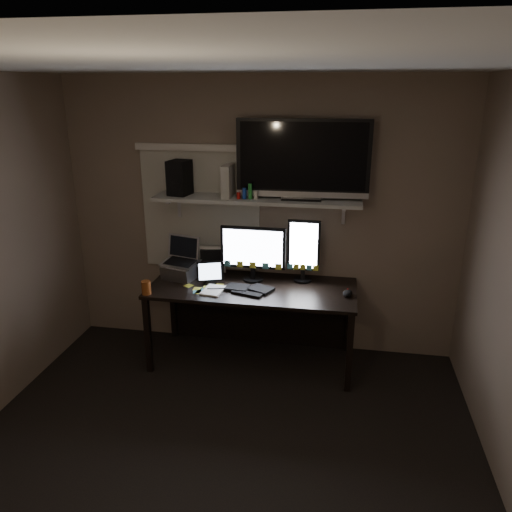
% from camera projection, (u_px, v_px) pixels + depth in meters
% --- Properties ---
extents(floor, '(3.60, 3.60, 0.00)m').
position_uv_depth(floor, '(214.00, 471.00, 3.27)').
color(floor, black).
rests_on(floor, ground).
extents(ceiling, '(3.60, 3.60, 0.00)m').
position_uv_depth(ceiling, '(200.00, 64.00, 2.46)').
color(ceiling, silver).
rests_on(ceiling, back_wall).
extents(back_wall, '(3.60, 0.00, 3.60)m').
position_uv_depth(back_wall, '(260.00, 218.00, 4.54)').
color(back_wall, '#6F5F50').
rests_on(back_wall, floor).
extents(window_blinds, '(1.10, 0.02, 1.10)m').
position_uv_depth(window_blinds, '(201.00, 211.00, 4.60)').
color(window_blinds, beige).
rests_on(window_blinds, back_wall).
extents(desk, '(1.80, 0.75, 0.73)m').
position_uv_depth(desk, '(255.00, 300.00, 4.54)').
color(desk, black).
rests_on(desk, floor).
extents(wall_shelf, '(1.80, 0.35, 0.03)m').
position_uv_depth(wall_shelf, '(256.00, 199.00, 4.31)').
color(wall_shelf, '#AFAFAA').
rests_on(wall_shelf, back_wall).
extents(monitor_landscape, '(0.58, 0.07, 0.51)m').
position_uv_depth(monitor_landscape, '(253.00, 253.00, 4.43)').
color(monitor_landscape, black).
rests_on(monitor_landscape, desk).
extents(monitor_portrait, '(0.29, 0.06, 0.57)m').
position_uv_depth(monitor_portrait, '(304.00, 251.00, 4.40)').
color(monitor_portrait, black).
rests_on(monitor_portrait, desk).
extents(keyboard, '(0.44, 0.27, 0.02)m').
position_uv_depth(keyboard, '(249.00, 288.00, 4.29)').
color(keyboard, black).
rests_on(keyboard, desk).
extents(mouse, '(0.10, 0.14, 0.04)m').
position_uv_depth(mouse, '(347.00, 293.00, 4.17)').
color(mouse, black).
rests_on(mouse, desk).
extents(notepad, '(0.19, 0.25, 0.01)m').
position_uv_depth(notepad, '(213.00, 290.00, 4.27)').
color(notepad, silver).
rests_on(notepad, desk).
extents(tablet, '(0.25, 0.17, 0.20)m').
position_uv_depth(tablet, '(210.00, 272.00, 4.41)').
color(tablet, black).
rests_on(tablet, desk).
extents(file_sorter, '(0.22, 0.13, 0.27)m').
position_uv_depth(file_sorter, '(212.00, 261.00, 4.61)').
color(file_sorter, black).
rests_on(file_sorter, desk).
extents(laptop, '(0.38, 0.34, 0.36)m').
position_uv_depth(laptop, '(180.00, 259.00, 4.51)').
color(laptop, '#BBBBC0').
rests_on(laptop, desk).
extents(cup, '(0.09, 0.09, 0.12)m').
position_uv_depth(cup, '(146.00, 288.00, 4.19)').
color(cup, brown).
rests_on(cup, desk).
extents(sticky_notes, '(0.36, 0.30, 0.00)m').
position_uv_depth(sticky_notes, '(201.00, 288.00, 4.32)').
color(sticky_notes, '#D3D239').
rests_on(sticky_notes, desk).
extents(tv, '(1.12, 0.24, 0.67)m').
position_uv_depth(tv, '(303.00, 160.00, 4.15)').
color(tv, black).
rests_on(tv, wall_shelf).
extents(game_console, '(0.08, 0.23, 0.28)m').
position_uv_depth(game_console, '(228.00, 181.00, 4.30)').
color(game_console, beige).
rests_on(game_console, wall_shelf).
extents(speaker, '(0.20, 0.23, 0.30)m').
position_uv_depth(speaker, '(180.00, 178.00, 4.38)').
color(speaker, black).
rests_on(speaker, wall_shelf).
extents(bottles, '(0.21, 0.07, 0.13)m').
position_uv_depth(bottles, '(247.00, 192.00, 4.22)').
color(bottles, '#A50F0C').
rests_on(bottles, wall_shelf).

